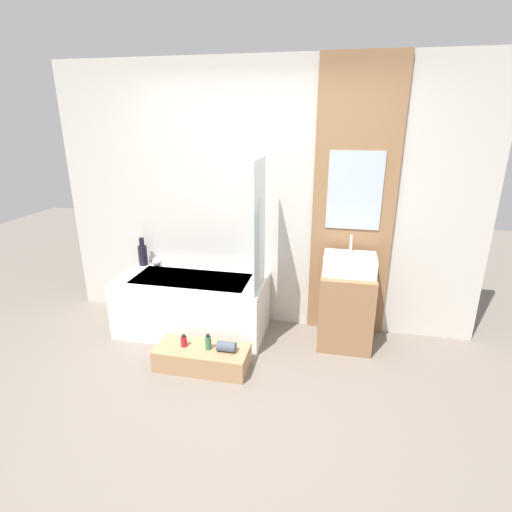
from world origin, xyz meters
name	(u,v)px	position (x,y,z in m)	size (l,w,h in m)	color
ground_plane	(220,419)	(0.00, 0.00, 0.00)	(12.00, 12.00, 0.00)	slate
wall_tiled_back	(263,200)	(0.00, 1.58, 1.30)	(4.20, 0.06, 2.60)	beige
wall_wood_accent	(354,204)	(0.87, 1.53, 1.31)	(0.75, 0.04, 2.60)	#8E6642
bathtub	(193,304)	(-0.63, 1.18, 0.29)	(1.46, 0.70, 0.57)	white
glass_shower_screen	(259,227)	(0.07, 1.09, 1.16)	(0.01, 0.48, 1.18)	silver
wooden_step_bench	(202,358)	(-0.33, 0.58, 0.10)	(0.80, 0.34, 0.19)	#A87F56
vanity_cabinet	(346,308)	(0.87, 1.26, 0.36)	(0.49, 0.49, 0.72)	#8E6642
sink	(350,264)	(0.87, 1.26, 0.81)	(0.47, 0.34, 0.33)	white
vase_tall_dark	(143,254)	(-1.27, 1.43, 0.69)	(0.09, 0.09, 0.30)	black
vase_round_light	(157,262)	(-1.11, 1.43, 0.62)	(0.10, 0.10, 0.10)	white
bottle_soap_primary	(184,341)	(-0.49, 0.58, 0.24)	(0.05, 0.05, 0.11)	#B21928
bottle_soap_secondary	(208,342)	(-0.27, 0.58, 0.25)	(0.05, 0.05, 0.14)	#38704C
towel_roll	(226,346)	(-0.11, 0.58, 0.24)	(0.09, 0.09, 0.16)	#4C5666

